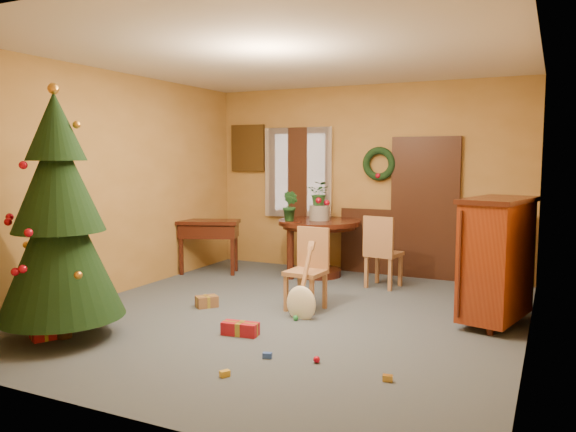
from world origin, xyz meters
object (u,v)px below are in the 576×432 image
Objects in this scene: chair_near at (309,266)px; sideboard at (497,257)px; dining_table at (319,237)px; writing_desk at (209,233)px; christmas_tree at (59,220)px.

sideboard is at bearing 8.13° from chair_near.
dining_table is 1.85m from chair_near.
dining_table is 1.72m from writing_desk.
dining_table is 1.29× the size of chair_near.
chair_near reaches higher than writing_desk.
sideboard reaches higher than writing_desk.
chair_near is 2.54m from writing_desk.
chair_near is 2.80m from christmas_tree.
christmas_tree is at bearing -130.57° from chair_near.
sideboard is (2.07, 0.30, 0.22)m from chair_near.
writing_desk is (-1.63, -0.53, 0.03)m from dining_table.
dining_table is 0.50× the size of christmas_tree.
christmas_tree is 2.42× the size of writing_desk.
christmas_tree is at bearing -107.20° from dining_table.
christmas_tree is at bearing -82.20° from writing_desk.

